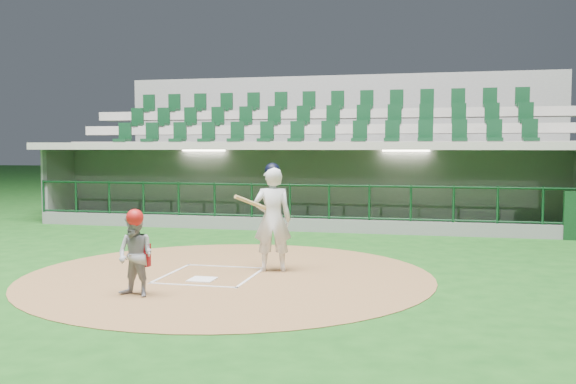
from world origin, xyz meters
name	(u,v)px	position (x,y,z in m)	size (l,w,h in m)	color
ground	(216,273)	(0.00, 0.00, 0.00)	(120.00, 120.00, 0.00)	#154814
dirt_circle	(228,275)	(0.30, -0.20, 0.01)	(7.20, 7.20, 0.01)	brown
home_plate	(202,279)	(0.00, -0.70, 0.02)	(0.43, 0.43, 0.02)	white
batter_box_chalk	(210,275)	(0.00, -0.30, 0.02)	(1.55, 1.80, 0.01)	white
dugout_structure	(305,191)	(0.03, 7.82, 0.96)	(16.40, 3.70, 3.00)	gray
seating_deck	(322,172)	(0.00, 10.91, 1.42)	(17.00, 6.72, 5.15)	slate
batter	(272,217)	(0.96, 0.36, 0.99)	(0.93, 0.94, 1.97)	white
catcher	(136,254)	(-0.56, -2.04, 0.66)	(0.69, 0.59, 1.33)	#95959B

